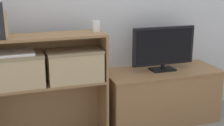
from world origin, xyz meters
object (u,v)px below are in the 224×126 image
(baby_monitor, at_px, (96,26))
(storage_basket_left, at_px, (15,69))
(tv_stand, at_px, (161,95))
(tv, at_px, (164,47))
(book_charcoal, at_px, (2,21))
(book_tan, at_px, (6,25))
(laptop, at_px, (13,53))
(storage_basket_right, at_px, (74,64))

(baby_monitor, relative_size, storage_basket_left, 0.27)
(tv_stand, distance_m, tv, 0.46)
(book_charcoal, height_order, book_tan, book_charcoal)
(tv_stand, distance_m, laptop, 1.40)
(laptop, bearing_deg, book_tan, -138.44)
(tv, bearing_deg, tv_stand, 90.00)
(baby_monitor, bearing_deg, tv_stand, 5.79)
(baby_monitor, relative_size, storage_basket_right, 0.27)
(tv_stand, xyz_separation_m, storage_basket_left, (-1.29, -0.08, 0.40))
(tv_stand, distance_m, book_tan, 1.52)
(book_tan, distance_m, baby_monitor, 0.68)
(storage_basket_left, height_order, storage_basket_right, same)
(tv_stand, xyz_separation_m, storage_basket_right, (-0.83, -0.08, 0.40))
(book_charcoal, height_order, baby_monitor, book_charcoal)
(book_tan, xyz_separation_m, baby_monitor, (0.68, 0.04, -0.05))
(book_charcoal, bearing_deg, storage_basket_left, 24.51)
(baby_monitor, distance_m, storage_basket_left, 0.71)
(tv, bearing_deg, book_charcoal, -175.53)
(book_charcoal, xyz_separation_m, laptop, (0.06, 0.03, -0.25))
(book_charcoal, height_order, storage_basket_left, book_charcoal)
(tv, height_order, storage_basket_left, tv)
(book_tan, xyz_separation_m, storage_basket_right, (0.49, 0.03, -0.34))
(tv, bearing_deg, storage_basket_right, -174.60)
(baby_monitor, bearing_deg, tv, 5.65)
(tv_stand, height_order, book_charcoal, book_charcoal)
(storage_basket_left, distance_m, laptop, 0.13)
(storage_basket_left, bearing_deg, baby_monitor, 1.33)
(baby_monitor, bearing_deg, book_tan, -176.46)
(laptop, bearing_deg, storage_basket_right, 0.00)
(storage_basket_left, relative_size, storage_basket_right, 1.00)
(tv_stand, bearing_deg, tv, -90.00)
(book_tan, bearing_deg, book_charcoal, 180.00)
(book_charcoal, relative_size, baby_monitor, 2.11)
(baby_monitor, bearing_deg, storage_basket_left, -178.67)
(tv, height_order, storage_basket_right, tv)
(book_tan, relative_size, laptop, 0.62)
(storage_basket_left, bearing_deg, storage_basket_right, 0.00)
(book_tan, distance_m, storage_basket_right, 0.60)
(book_tan, relative_size, baby_monitor, 1.59)
(tv_stand, height_order, storage_basket_right, storage_basket_right)
(laptop, bearing_deg, book_charcoal, -155.49)
(tv, xyz_separation_m, book_tan, (-1.32, -0.11, 0.28))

